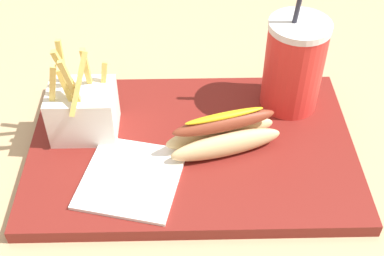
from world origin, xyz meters
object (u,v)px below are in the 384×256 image
(soda_cup, at_px, (294,65))
(fries_basket, at_px, (83,110))
(hot_dog_1, at_px, (224,135))
(napkin_stack, at_px, (131,178))
(ketchup_cup_1, at_px, (65,91))

(soda_cup, xyz_separation_m, fries_basket, (0.31, 0.06, -0.03))
(soda_cup, relative_size, fries_basket, 1.60)
(hot_dog_1, distance_m, napkin_stack, 0.14)
(soda_cup, distance_m, ketchup_cup_1, 0.36)
(napkin_stack, bearing_deg, hot_dog_1, -155.91)
(fries_basket, relative_size, hot_dog_1, 0.88)
(hot_dog_1, relative_size, ketchup_cup_1, 4.45)
(hot_dog_1, bearing_deg, ketchup_cup_1, -26.46)
(hot_dog_1, distance_m, ketchup_cup_1, 0.27)
(fries_basket, distance_m, napkin_stack, 0.13)
(soda_cup, relative_size, hot_dog_1, 1.40)
(hot_dog_1, relative_size, napkin_stack, 1.27)
(ketchup_cup_1, bearing_deg, soda_cup, 176.35)
(soda_cup, xyz_separation_m, napkin_stack, (0.24, 0.16, -0.07))
(ketchup_cup_1, distance_m, napkin_stack, 0.21)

